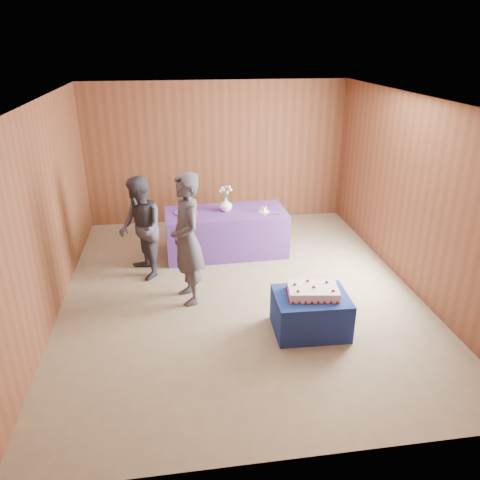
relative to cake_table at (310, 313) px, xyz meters
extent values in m
plane|color=gray|center=(-0.73, 1.10, -0.25)|extent=(6.00, 6.00, 0.00)
cube|color=brown|center=(-0.73, 4.10, 1.10)|extent=(5.00, 0.04, 2.70)
cube|color=brown|center=(-0.73, -1.90, 1.10)|extent=(5.00, 0.04, 2.70)
cube|color=brown|center=(-3.23, 1.10, 1.10)|extent=(0.04, 6.00, 2.70)
cube|color=brown|center=(1.77, 1.10, 1.10)|extent=(0.04, 6.00, 2.70)
cube|color=white|center=(-0.73, 1.10, 2.45)|extent=(5.00, 6.00, 0.04)
cube|color=navy|center=(0.00, 0.00, 0.00)|extent=(0.92, 0.73, 0.50)
cube|color=#5E3592|center=(-0.76, 2.47, 0.12)|extent=(2.02, 0.95, 0.75)
cube|color=white|center=(0.01, 0.01, 0.31)|extent=(0.65, 0.48, 0.11)
sphere|color=#A90D1D|center=(-0.31, -0.15, 0.27)|extent=(0.03, 0.03, 0.03)
sphere|color=#A90D1D|center=(0.28, -0.23, 0.27)|extent=(0.03, 0.03, 0.03)
sphere|color=#A90D1D|center=(-0.26, 0.25, 0.27)|extent=(0.03, 0.03, 0.03)
sphere|color=#A90D1D|center=(0.34, 0.17, 0.27)|extent=(0.03, 0.03, 0.03)
sphere|color=#A90D1D|center=(-0.18, -0.06, 0.38)|extent=(0.04, 0.04, 0.04)
cone|color=#13551E|center=(-0.15, -0.06, 0.37)|extent=(0.02, 0.03, 0.02)
sphere|color=#A90D1D|center=(0.19, 0.08, 0.38)|extent=(0.04, 0.04, 0.04)
cone|color=#13551E|center=(0.21, 0.08, 0.37)|extent=(0.02, 0.03, 0.02)
sphere|color=#A90D1D|center=(0.01, 0.01, 0.38)|extent=(0.04, 0.04, 0.04)
cone|color=#13551E|center=(0.04, 0.01, 0.37)|extent=(0.02, 0.03, 0.02)
imported|color=white|center=(-0.76, 2.50, 0.61)|extent=(0.28, 0.28, 0.22)
cylinder|color=#2C6F31|center=(-0.72, 2.50, 0.80)|extent=(0.01, 0.01, 0.15)
sphere|color=#C6AFE3|center=(-0.67, 2.50, 0.87)|extent=(0.05, 0.05, 0.05)
cylinder|color=#2C6F31|center=(-0.73, 2.52, 0.80)|extent=(0.01, 0.01, 0.15)
sphere|color=white|center=(-0.69, 2.56, 0.87)|extent=(0.05, 0.05, 0.05)
cylinder|color=#2C6F31|center=(-0.75, 2.54, 0.80)|extent=(0.01, 0.01, 0.15)
sphere|color=#C6AFE3|center=(-0.74, 2.59, 0.87)|extent=(0.05, 0.05, 0.05)
cylinder|color=#2C6F31|center=(-0.78, 2.53, 0.80)|extent=(0.01, 0.01, 0.15)
sphere|color=white|center=(-0.80, 2.58, 0.87)|extent=(0.05, 0.05, 0.05)
cylinder|color=#2C6F31|center=(-0.79, 2.51, 0.80)|extent=(0.01, 0.01, 0.15)
sphere|color=#C6AFE3|center=(-0.84, 2.53, 0.87)|extent=(0.05, 0.05, 0.05)
cylinder|color=#2C6F31|center=(-0.79, 2.49, 0.80)|extent=(0.01, 0.01, 0.15)
sphere|color=white|center=(-0.84, 2.47, 0.87)|extent=(0.05, 0.05, 0.05)
cylinder|color=#2C6F31|center=(-0.78, 2.47, 0.80)|extent=(0.01, 0.01, 0.15)
sphere|color=#C6AFE3|center=(-0.80, 2.42, 0.87)|extent=(0.05, 0.05, 0.05)
cylinder|color=#2C6F31|center=(-0.75, 2.47, 0.80)|extent=(0.01, 0.01, 0.15)
sphere|color=white|center=(-0.74, 2.41, 0.87)|extent=(0.05, 0.05, 0.05)
cylinder|color=#2C6F31|center=(-0.73, 2.48, 0.80)|extent=(0.01, 0.01, 0.15)
sphere|color=#C6AFE3|center=(-0.69, 2.44, 0.87)|extent=(0.05, 0.05, 0.05)
cylinder|color=#66458B|center=(-1.41, 2.47, 0.51)|extent=(0.48, 0.48, 0.02)
cylinder|color=silver|center=(-0.14, 2.36, 0.51)|extent=(0.25, 0.25, 0.01)
cube|color=white|center=(-0.14, 2.36, 0.55)|extent=(0.10, 0.10, 0.07)
sphere|color=#A90D1D|center=(-0.14, 2.34, 0.59)|extent=(0.03, 0.03, 0.03)
cube|color=#B2B2B7|center=(-0.05, 2.20, 0.50)|extent=(0.26, 0.05, 0.00)
imported|color=#3D3C47|center=(-1.46, 0.99, 0.67)|extent=(0.59, 0.75, 1.83)
imported|color=#383742|center=(-2.12, 1.81, 0.53)|extent=(0.82, 0.92, 1.57)
camera|label=1|loc=(-1.60, -4.80, 3.15)|focal=35.00mm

